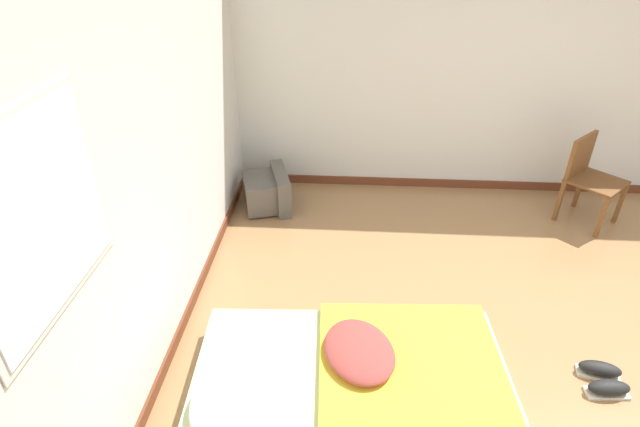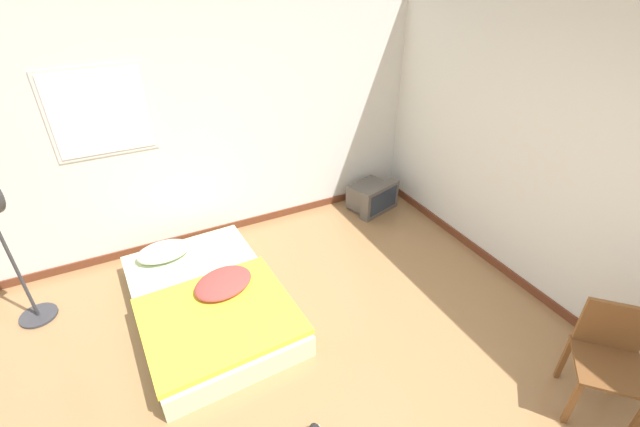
% 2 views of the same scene
% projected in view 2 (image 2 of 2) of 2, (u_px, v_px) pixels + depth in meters
% --- Properties ---
extents(wall_back, '(7.23, 0.08, 2.60)m').
position_uv_depth(wall_back, '(205.00, 128.00, 4.43)').
color(wall_back, silver).
rests_on(wall_back, ground_plane).
extents(wall_right, '(0.08, 8.26, 2.60)m').
position_uv_depth(wall_right, '(638.00, 203.00, 3.13)').
color(wall_right, silver).
rests_on(wall_right, ground_plane).
extents(mattress_bed, '(1.31, 1.95, 0.36)m').
position_uv_depth(mattress_bed, '(208.00, 300.00, 3.91)').
color(mattress_bed, beige).
rests_on(mattress_bed, ground_plane).
extents(crt_tv, '(0.63, 0.56, 0.38)m').
position_uv_depth(crt_tv, '(372.00, 197.00, 5.44)').
color(crt_tv, '#56514C').
rests_on(crt_tv, ground_plane).
extents(wooden_chair, '(0.63, 0.63, 0.83)m').
position_uv_depth(wooden_chair, '(609.00, 351.00, 2.97)').
color(wooden_chair, brown).
rests_on(wooden_chair, ground_plane).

